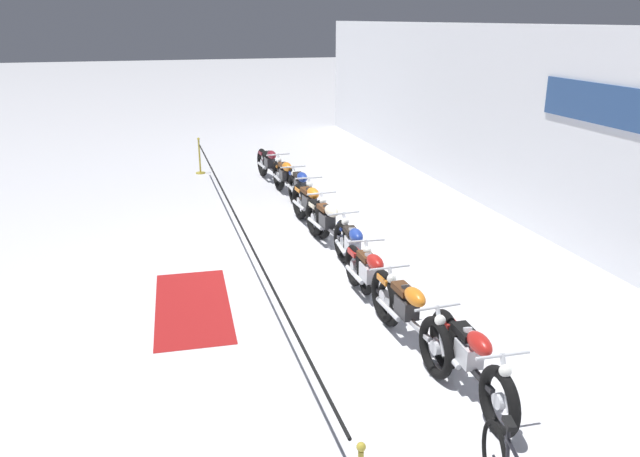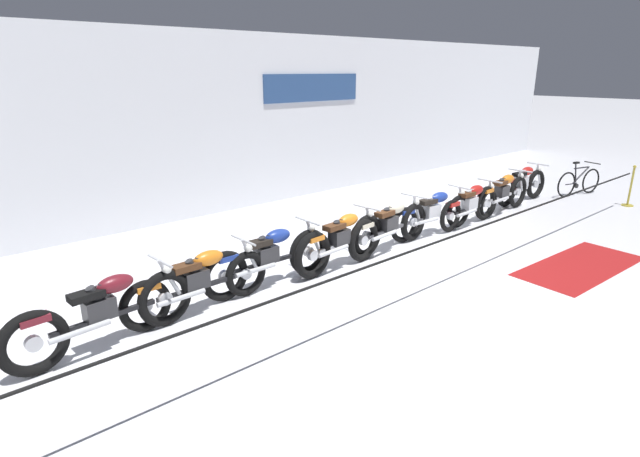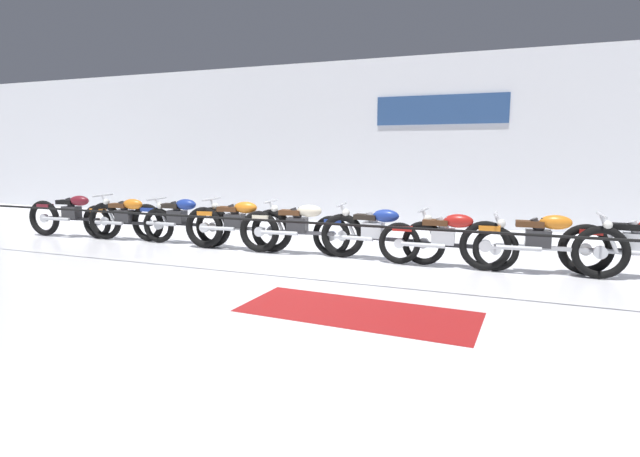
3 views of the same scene
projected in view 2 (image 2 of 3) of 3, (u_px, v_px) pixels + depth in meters
The scene contains 15 objects.
ground_plane at pixel (410, 258), 9.30m from camera, with size 120.00×120.00×0.00m, color silver.
back_wall at pixel (252, 122), 12.35m from camera, with size 28.00×0.29×4.20m.
motorcycle_maroon_0 at pixel (105, 313), 6.16m from camera, with size 2.43×0.62×0.97m.
motorcycle_orange_1 at pixel (200, 282), 7.10m from camera, with size 2.33×0.62×0.94m.
motorcycle_blue_2 at pixel (270, 258), 7.94m from camera, with size 2.41×0.62×0.97m.
motorcycle_orange_3 at pixel (342, 241), 8.74m from camera, with size 2.22×0.62×0.98m.
motorcycle_cream_4 at pixel (390, 226), 9.56m from camera, with size 2.38×0.62×0.97m.
motorcycle_blue_5 at pixel (433, 213), 10.47m from camera, with size 2.41×0.62×0.94m.
motorcycle_red_6 at pixel (471, 205), 11.13m from camera, with size 2.23×0.62×0.93m.
motorcycle_orange_7 at pixel (503, 194), 12.03m from camera, with size 2.41×0.62×0.98m.
motorcycle_red_8 at pixel (522, 184), 13.02m from camera, with size 2.19×0.62×0.97m.
bicycle at pixel (579, 182), 13.79m from camera, with size 1.68×0.57×0.95m.
stanchion_far_left at pixel (418, 256), 7.24m from camera, with size 13.97×0.28×1.05m.
stanchion_mid_left at pixel (630, 192), 12.72m from camera, with size 0.28×0.28×1.05m.
floor_banner at pixel (580, 266), 8.89m from camera, with size 2.77×1.15×0.01m, color maroon.
Camera 2 is at (-6.96, -5.47, 3.35)m, focal length 28.00 mm.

